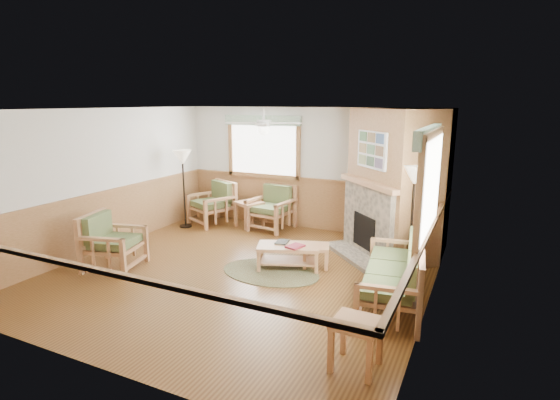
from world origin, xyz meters
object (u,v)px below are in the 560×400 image
at_px(armchair_left, 114,241).
at_px(coffee_table, 288,257).
at_px(footstool, 316,256).
at_px(floor_lamp_left, 184,189).
at_px(end_table_chairs, 249,214).
at_px(floor_lamp_right, 412,220).
at_px(sofa, 392,272).
at_px(end_table_sofa, 356,344).
at_px(armchair_back_right, 271,208).
at_px(armchair_back_left, 212,203).

height_order(armchair_left, coffee_table, armchair_left).
distance_m(footstool, floor_lamp_left, 3.80).
bearing_deg(end_table_chairs, coffee_table, -46.14).
relative_size(coffee_table, floor_lamp_right, 0.57).
relative_size(armchair_left, floor_lamp_left, 0.54).
distance_m(sofa, end_table_sofa, 1.78).
distance_m(end_table_chairs, footstool, 2.79).
distance_m(sofa, armchair_back_right, 4.13).
height_order(footstool, floor_lamp_right, floor_lamp_right).
bearing_deg(floor_lamp_left, footstool, -15.95).
distance_m(coffee_table, floor_lamp_right, 2.16).
relative_size(sofa, coffee_table, 1.90).
xyz_separation_m(footstool, floor_lamp_left, (-3.59, 1.03, 0.69)).
bearing_deg(floor_lamp_left, end_table_sofa, -35.78).
bearing_deg(armchair_left, floor_lamp_left, -4.67).
bearing_deg(armchair_left, end_table_sofa, -118.11).
height_order(armchair_back_right, floor_lamp_right, floor_lamp_right).
relative_size(end_table_chairs, floor_lamp_right, 0.32).
bearing_deg(floor_lamp_left, end_table_chairs, 24.53).
xyz_separation_m(sofa, armchair_left, (-4.59, -0.71, 0.02)).
bearing_deg(footstool, armchair_back_left, 154.50).
distance_m(armchair_left, coffee_table, 3.01).
bearing_deg(floor_lamp_left, armchair_back_right, 21.23).
xyz_separation_m(armchair_back_left, end_table_chairs, (0.94, 0.11, -0.19)).
distance_m(coffee_table, floor_lamp_left, 3.51).
bearing_deg(sofa, floor_lamp_left, -118.15).
relative_size(armchair_back_right, end_table_chairs, 1.63).
bearing_deg(armchair_left, floor_lamp_right, -81.83).
xyz_separation_m(floor_lamp_left, floor_lamp_right, (5.10, -0.59, 0.03)).
relative_size(coffee_table, floor_lamp_left, 0.59).
distance_m(armchair_back_left, floor_lamp_left, 0.75).
height_order(coffee_table, footstool, coffee_table).
bearing_deg(footstool, floor_lamp_right, 16.19).
bearing_deg(sofa, end_table_chairs, -131.58).
distance_m(footstool, floor_lamp_right, 1.73).
bearing_deg(armchair_back_left, floor_lamp_left, -103.62).
bearing_deg(sofa, coffee_table, -114.44).
distance_m(coffee_table, end_table_chairs, 2.67).
relative_size(armchair_left, end_table_sofa, 1.72).
height_order(armchair_back_left, footstool, armchair_back_left).
bearing_deg(coffee_table, footstool, 14.21).
bearing_deg(footstool, coffee_table, -144.92).
height_order(armchair_left, end_table_sofa, armchair_left).
bearing_deg(floor_lamp_right, coffee_table, -159.32).
bearing_deg(sofa, armchair_back_right, -136.61).
xyz_separation_m(footstool, floor_lamp_right, (1.51, 0.44, 0.72)).
xyz_separation_m(sofa, footstool, (-1.47, 0.84, -0.26)).
xyz_separation_m(armchair_left, floor_lamp_right, (4.62, 1.99, 0.44)).
bearing_deg(coffee_table, armchair_left, -175.80).
height_order(sofa, armchair_back_right, armchair_back_right).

